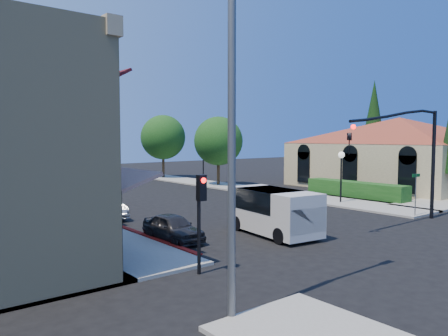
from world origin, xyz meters
TOP-DOWN VIEW (x-y plane):
  - ground at (0.00, 0.00)m, footprint 120.00×120.00m
  - sidewalk_left at (-8.75, 27.00)m, footprint 3.50×50.00m
  - sidewalk_right at (8.75, 27.00)m, footprint 3.50×50.00m
  - curb_red_strip at (-6.90, 8.00)m, footprint 0.25×10.00m
  - mission_building at (21.99, 11.50)m, footprint 30.12×30.12m
  - hedge at (11.70, 9.00)m, footprint 1.40×8.00m
  - conifer_far at (28.00, 18.00)m, footprint 3.20×3.20m
  - street_tree_a at (8.80, 22.00)m, footprint 4.56×4.56m
  - street_tree_b at (8.80, 32.00)m, footprint 4.94×4.94m
  - signal_mast_arm at (5.86, 1.50)m, footprint 8.01×0.39m
  - secondary_signal at (-8.00, 1.41)m, footprint 0.28×0.42m
  - cobra_streetlight at (-9.15, -2.00)m, footprint 3.60×0.25m
  - street_name_sign at (7.50, 2.20)m, footprint 0.80×0.06m
  - lamppost_left_near at (-8.50, 8.00)m, footprint 0.44×0.44m
  - lamppost_left_far at (-8.50, 22.00)m, footprint 0.44×0.44m
  - lamppost_right_near at (8.50, 8.00)m, footprint 0.44×0.44m
  - lamppost_right_far at (8.50, 24.00)m, footprint 0.44×0.44m
  - white_van at (-1.86, 4.08)m, footprint 2.62×4.97m
  - parked_car_a at (-6.20, 6.00)m, footprint 1.43×3.51m
  - parked_car_b at (-6.20, 13.00)m, footprint 1.73×3.93m
  - parked_car_c at (-5.75, 20.00)m, footprint 2.02×4.00m
  - parked_car_d at (-4.80, 30.05)m, footprint 2.22×4.74m

SIDE VIEW (x-z plane):
  - ground at x=0.00m, z-range 0.00..0.00m
  - curb_red_strip at x=-6.90m, z-range -0.03..0.03m
  - hedge at x=11.70m, z-range -0.55..0.55m
  - sidewalk_left at x=-8.75m, z-range 0.00..0.12m
  - sidewalk_right at x=8.75m, z-range 0.00..0.12m
  - parked_car_c at x=-5.75m, z-range 0.00..1.11m
  - parked_car_a at x=-6.20m, z-range 0.00..1.19m
  - parked_car_b at x=-6.20m, z-range 0.00..1.26m
  - parked_car_d at x=-4.80m, z-range 0.00..1.31m
  - white_van at x=-1.86m, z-range 0.17..2.27m
  - street_name_sign at x=7.50m, z-range 0.45..2.95m
  - secondary_signal at x=-8.00m, z-range 0.66..3.98m
  - lamppost_left_near at x=-8.50m, z-range 0.95..4.52m
  - lamppost_left_far at x=-8.50m, z-range 0.95..4.52m
  - lamppost_right_near at x=8.50m, z-range 0.95..4.52m
  - lamppost_right_far at x=8.50m, z-range 0.95..4.52m
  - mission_building at x=21.99m, z-range 0.55..6.95m
  - signal_mast_arm at x=5.86m, z-range 1.09..7.09m
  - street_tree_a at x=8.80m, z-range 0.95..7.43m
  - street_tree_b at x=8.80m, z-range 1.03..8.05m
  - cobra_streetlight at x=-9.15m, z-range 0.61..9.92m
  - conifer_far at x=28.00m, z-range 0.86..11.86m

